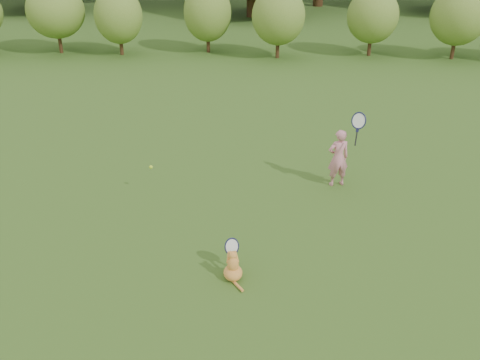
# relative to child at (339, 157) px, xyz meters

# --- Properties ---
(ground) EXTENTS (100.00, 100.00, 0.00)m
(ground) POSITION_rel_child_xyz_m (-2.12, -2.06, -0.62)
(ground) COLOR #2D4B15
(ground) RESTS_ON ground
(shrub_row) EXTENTS (28.00, 3.00, 2.80)m
(shrub_row) POSITION_rel_child_xyz_m (-2.12, 10.94, 0.78)
(shrub_row) COLOR olive
(shrub_row) RESTS_ON ground
(child) EXTENTS (0.71, 0.49, 1.77)m
(child) POSITION_rel_child_xyz_m (0.00, 0.00, 0.00)
(child) COLOR #D27D87
(child) RESTS_ON ground
(cat) EXTENTS (0.38, 0.69, 0.66)m
(cat) POSITION_rel_child_xyz_m (-1.96, -3.17, -0.37)
(cat) COLOR #C57C25
(cat) RESTS_ON ground
(tennis_ball) EXTENTS (0.07, 0.07, 0.07)m
(tennis_ball) POSITION_rel_child_xyz_m (-3.66, -0.50, -0.05)
(tennis_ball) COLOR #B6ED1B
(tennis_ball) RESTS_ON ground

